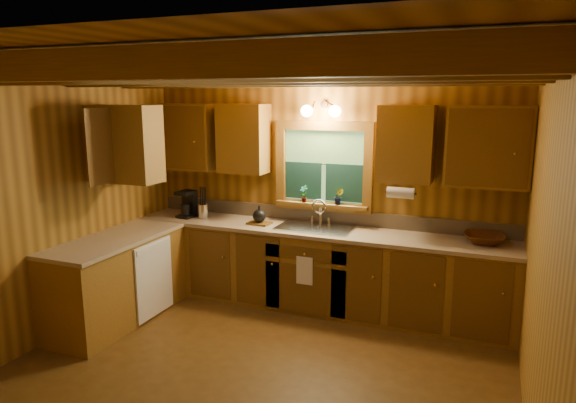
% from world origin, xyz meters
% --- Properties ---
extents(room, '(4.20, 4.20, 4.20)m').
position_xyz_m(room, '(0.00, 0.00, 1.30)').
color(room, '#573A15').
rests_on(room, ground).
extents(ceiling_beams, '(4.20, 2.54, 0.18)m').
position_xyz_m(ceiling_beams, '(0.00, 0.00, 2.49)').
color(ceiling_beams, brown).
rests_on(ceiling_beams, room).
extents(base_cabinets, '(4.20, 2.22, 0.86)m').
position_xyz_m(base_cabinets, '(-0.49, 1.28, 0.43)').
color(base_cabinets, brown).
rests_on(base_cabinets, ground).
extents(countertop, '(4.20, 2.24, 0.04)m').
position_xyz_m(countertop, '(-0.48, 1.29, 0.88)').
color(countertop, tan).
rests_on(countertop, base_cabinets).
extents(backsplash, '(4.20, 0.02, 0.16)m').
position_xyz_m(backsplash, '(0.00, 1.89, 0.98)').
color(backsplash, tan).
rests_on(backsplash, room).
extents(dishwasher_panel, '(0.02, 0.60, 0.80)m').
position_xyz_m(dishwasher_panel, '(-1.47, 0.68, 0.43)').
color(dishwasher_panel, white).
rests_on(dishwasher_panel, base_cabinets).
extents(upper_cabinets, '(4.19, 1.77, 0.78)m').
position_xyz_m(upper_cabinets, '(-0.56, 1.42, 1.84)').
color(upper_cabinets, brown).
rests_on(upper_cabinets, room).
extents(window, '(1.12, 0.08, 1.00)m').
position_xyz_m(window, '(0.00, 1.87, 1.53)').
color(window, brown).
rests_on(window, room).
extents(window_sill, '(1.06, 0.14, 0.04)m').
position_xyz_m(window_sill, '(0.00, 1.82, 1.12)').
color(window_sill, brown).
rests_on(window_sill, room).
extents(wall_sconce, '(0.45, 0.21, 0.17)m').
position_xyz_m(wall_sconce, '(0.00, 1.75, 2.16)').
color(wall_sconce, black).
rests_on(wall_sconce, room).
extents(paper_towel_roll, '(0.27, 0.11, 0.11)m').
position_xyz_m(paper_towel_roll, '(0.92, 1.53, 1.37)').
color(paper_towel_roll, white).
rests_on(paper_towel_roll, upper_cabinets).
extents(dish_towel, '(0.18, 0.01, 0.30)m').
position_xyz_m(dish_towel, '(0.00, 1.26, 0.52)').
color(dish_towel, white).
rests_on(dish_towel, base_cabinets).
extents(sink, '(0.82, 0.48, 0.43)m').
position_xyz_m(sink, '(0.00, 1.60, 0.86)').
color(sink, silver).
rests_on(sink, countertop).
extents(coffee_maker, '(0.18, 0.23, 0.32)m').
position_xyz_m(coffee_maker, '(-1.60, 1.56, 1.06)').
color(coffee_maker, black).
rests_on(coffee_maker, countertop).
extents(utensil_crock, '(0.13, 0.13, 0.37)m').
position_xyz_m(utensil_crock, '(-1.40, 1.57, 0.99)').
color(utensil_crock, silver).
rests_on(utensil_crock, countertop).
extents(cutting_board, '(0.26, 0.20, 0.02)m').
position_xyz_m(cutting_board, '(-0.65, 1.54, 0.91)').
color(cutting_board, brown).
rests_on(cutting_board, countertop).
extents(teakettle, '(0.15, 0.15, 0.19)m').
position_xyz_m(teakettle, '(-0.65, 1.54, 1.00)').
color(teakettle, black).
rests_on(teakettle, cutting_board).
extents(wicker_basket, '(0.41, 0.41, 0.10)m').
position_xyz_m(wicker_basket, '(1.73, 1.66, 0.95)').
color(wicker_basket, '#48230C').
rests_on(wicker_basket, countertop).
extents(potted_plant_left, '(0.12, 0.10, 0.19)m').
position_xyz_m(potted_plant_left, '(-0.21, 1.79, 1.24)').
color(potted_plant_left, brown).
rests_on(potted_plant_left, window_sill).
extents(potted_plant_right, '(0.12, 0.10, 0.18)m').
position_xyz_m(potted_plant_right, '(0.20, 1.81, 1.23)').
color(potted_plant_right, brown).
rests_on(potted_plant_right, window_sill).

